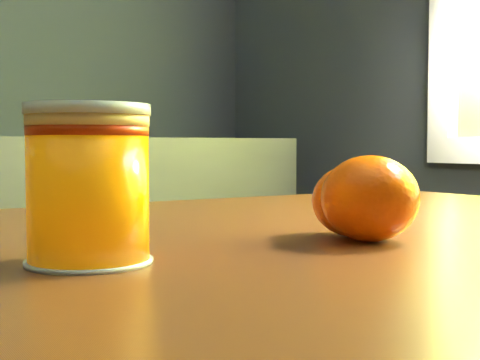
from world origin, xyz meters
TOP-DOWN VIEW (x-y plane):
  - juice_glass at (0.62, 0.10)m, footprint 0.08×0.08m
  - orange_front at (0.84, 0.08)m, footprint 0.09×0.09m
  - orange_back at (0.85, 0.11)m, footprint 0.07×0.07m

SIDE VIEW (x-z plane):
  - orange_back at x=0.85m, z-range 0.81..0.87m
  - orange_front at x=0.84m, z-range 0.81..0.87m
  - juice_glass at x=0.62m, z-range 0.81..0.91m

